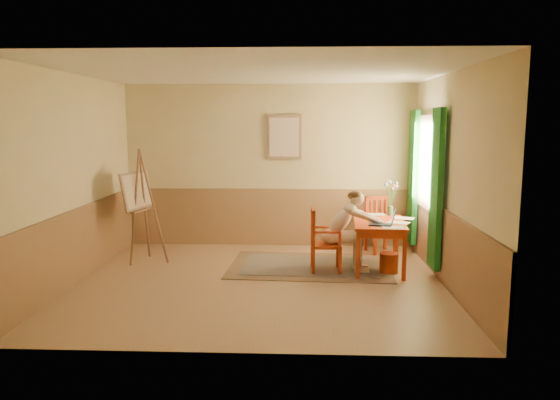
{
  "coord_description": "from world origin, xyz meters",
  "views": [
    {
      "loc": [
        0.57,
        -7.0,
        2.16
      ],
      "look_at": [
        0.25,
        0.55,
        1.05
      ],
      "focal_mm": 34.26,
      "sensor_mm": 36.0,
      "label": 1
    }
  ],
  "objects_px": {
    "chair_back": "(380,225)",
    "easel": "(139,195)",
    "table": "(379,227)",
    "figure": "(346,227)",
    "laptop": "(384,222)",
    "chair_left": "(323,240)"
  },
  "relations": [
    {
      "from": "chair_back",
      "to": "laptop",
      "type": "bearing_deg",
      "value": -95.56
    },
    {
      "from": "figure",
      "to": "easel",
      "type": "relative_size",
      "value": 0.68
    },
    {
      "from": "table",
      "to": "figure",
      "type": "relative_size",
      "value": 1.05
    },
    {
      "from": "table",
      "to": "laptop",
      "type": "xyz_separation_m",
      "value": [
        0.03,
        -0.31,
        0.14
      ]
    },
    {
      "from": "table",
      "to": "easel",
      "type": "distance_m",
      "value": 3.68
    },
    {
      "from": "figure",
      "to": "table",
      "type": "bearing_deg",
      "value": 16.71
    },
    {
      "from": "chair_left",
      "to": "laptop",
      "type": "height_order",
      "value": "laptop"
    },
    {
      "from": "chair_back",
      "to": "laptop",
      "type": "relative_size",
      "value": 2.28
    },
    {
      "from": "easel",
      "to": "chair_back",
      "type": "bearing_deg",
      "value": 11.23
    },
    {
      "from": "table",
      "to": "laptop",
      "type": "relative_size",
      "value": 3.1
    },
    {
      "from": "chair_back",
      "to": "easel",
      "type": "distance_m",
      "value": 3.92
    },
    {
      "from": "table",
      "to": "chair_back",
      "type": "distance_m",
      "value": 1.1
    },
    {
      "from": "chair_left",
      "to": "chair_back",
      "type": "distance_m",
      "value": 1.59
    },
    {
      "from": "chair_back",
      "to": "laptop",
      "type": "distance_m",
      "value": 1.42
    },
    {
      "from": "figure",
      "to": "laptop",
      "type": "height_order",
      "value": "figure"
    },
    {
      "from": "chair_left",
      "to": "easel",
      "type": "xyz_separation_m",
      "value": [
        -2.82,
        0.49,
        0.58
      ]
    },
    {
      "from": "table",
      "to": "chair_left",
      "type": "bearing_deg",
      "value": -168.42
    },
    {
      "from": "laptop",
      "to": "easel",
      "type": "bearing_deg",
      "value": 170.36
    },
    {
      "from": "chair_back",
      "to": "figure",
      "type": "distance_m",
      "value": 1.4
    },
    {
      "from": "figure",
      "to": "easel",
      "type": "height_order",
      "value": "easel"
    },
    {
      "from": "chair_back",
      "to": "easel",
      "type": "xyz_separation_m",
      "value": [
        -3.81,
        -0.76,
        0.58
      ]
    },
    {
      "from": "chair_left",
      "to": "laptop",
      "type": "relative_size",
      "value": 2.3
    }
  ]
}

